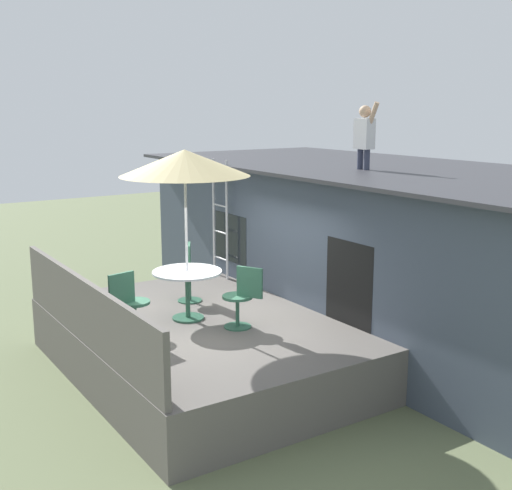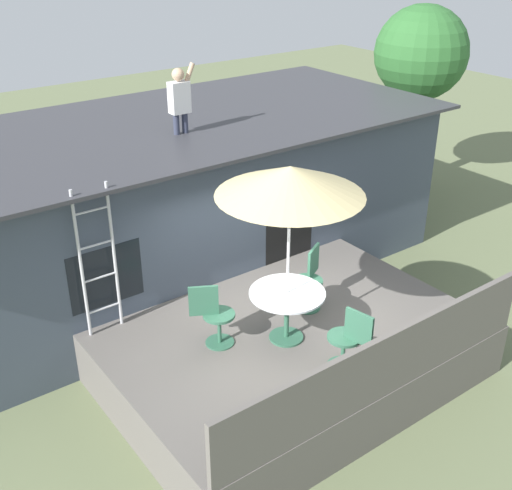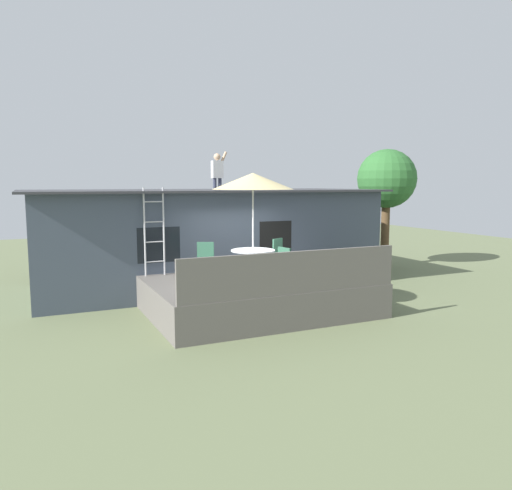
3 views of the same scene
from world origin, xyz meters
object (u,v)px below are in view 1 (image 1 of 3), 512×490
(patio_table, at_px, (187,281))
(person_figure, at_px, (365,133))
(patio_chair_right, at_px, (242,298))
(patio_chair_near, at_px, (130,304))
(patio_chair_left, at_px, (189,273))
(step_ladder, at_px, (220,219))
(patio_umbrella, at_px, (185,163))

(patio_table, xyz_separation_m, person_figure, (0.31, 3.17, 2.13))
(person_figure, distance_m, patio_chair_right, 3.57)
(patio_chair_right, bearing_deg, patio_chair_near, 38.19)
(person_figure, distance_m, patio_chair_left, 3.70)
(step_ladder, distance_m, patio_chair_left, 1.73)
(person_figure, bearing_deg, patio_chair_near, -91.43)
(patio_table, height_order, patio_chair_right, patio_chair_right)
(patio_table, xyz_separation_m, step_ladder, (-1.93, 1.70, 0.51))
(patio_table, height_order, patio_chair_near, patio_chair_near)
(patio_table, xyz_separation_m, patio_chair_right, (0.81, 0.46, -0.13))
(person_figure, bearing_deg, patio_umbrella, -95.60)
(patio_umbrella, height_order, patio_chair_left, patio_umbrella)
(step_ladder, bearing_deg, patio_chair_left, -48.94)
(patio_umbrella, bearing_deg, patio_chair_left, 150.84)
(person_figure, bearing_deg, step_ladder, -146.74)
(patio_umbrella, xyz_separation_m, step_ladder, (-1.93, 1.70, -1.25))
(patio_table, xyz_separation_m, patio_umbrella, (0.00, 0.00, 1.76))
(patio_table, bearing_deg, person_figure, 84.40)
(patio_table, distance_m, patio_umbrella, 1.76)
(step_ladder, bearing_deg, patio_table, -41.35)
(patio_umbrella, xyz_separation_m, patio_chair_right, (0.81, 0.46, -1.89))
(patio_table, distance_m, patio_chair_near, 1.03)
(patio_table, height_order, person_figure, person_figure)
(step_ladder, relative_size, patio_chair_left, 2.39)
(patio_table, relative_size, patio_umbrella, 0.41)
(patio_chair_near, bearing_deg, patio_umbrella, 0.00)
(person_figure, bearing_deg, patio_table, -95.60)
(patio_table, relative_size, patio_chair_near, 1.13)
(patio_chair_right, bearing_deg, patio_table, 0.00)
(patio_table, xyz_separation_m, patio_chair_near, (0.21, -1.00, -0.13))
(patio_chair_left, xyz_separation_m, patio_chair_near, (1.08, -1.49, 0.00))
(patio_table, bearing_deg, patio_umbrella, 45.00)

